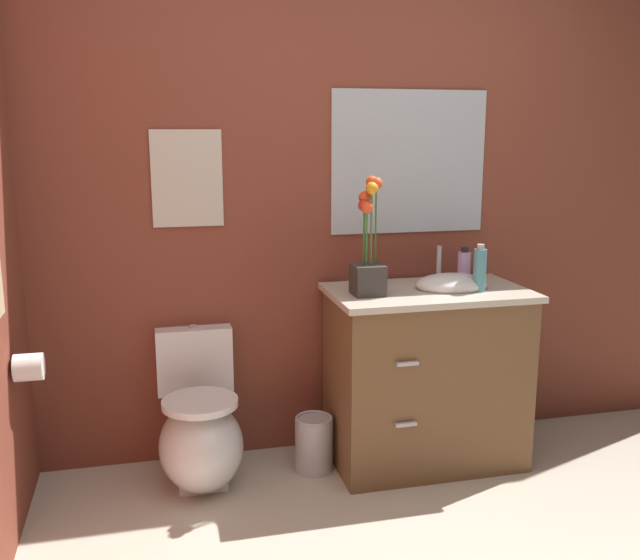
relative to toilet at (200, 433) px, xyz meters
The scene contains 10 objects.
wall_back 1.38m from the toilet, 18.36° to the left, with size 4.50×0.05×2.50m, color brown.
toilet is the anchor object (origin of this frame).
vanity_cabinet 1.11m from the toilet, ahead, with size 0.94×0.56×1.05m.
flower_vase 1.12m from the toilet, ahead, with size 0.14×0.14×0.54m.
soap_bottle 1.49m from the toilet, ahead, with size 0.06×0.06×0.18m.
lotion_bottle 1.50m from the toilet, ahead, with size 0.06×0.06×0.22m.
trash_bin 0.55m from the toilet, ahead, with size 0.18×0.18×0.27m.
wall_poster 1.17m from the toilet, 90.00° to the left, with size 0.33×0.01×0.45m, color beige.
wall_mirror 1.65m from the toilet, 13.80° to the left, with size 0.80×0.01×0.70m, color #B2BCC6.
toilet_paper_roll 0.83m from the toilet, 163.79° to the right, with size 0.11×0.11×0.11m, color white.
Camera 1 is at (-0.89, -1.81, 1.60)m, focal length 39.68 mm.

